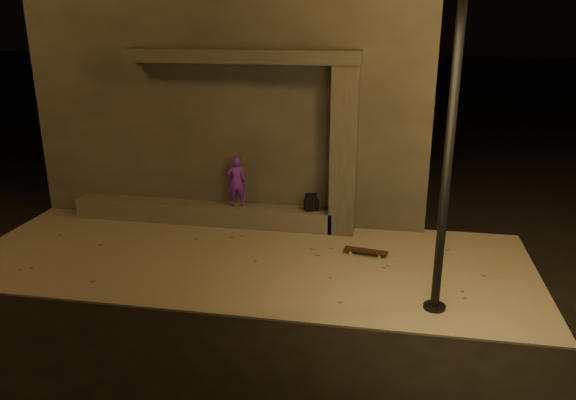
% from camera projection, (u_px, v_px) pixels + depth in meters
% --- Properties ---
extents(ground, '(120.00, 120.00, 0.00)m').
position_uv_depth(ground, '(217.00, 309.00, 9.21)').
color(ground, black).
rests_on(ground, ground).
extents(sidewalk, '(11.00, 4.40, 0.04)m').
position_uv_depth(sidewalk, '(247.00, 259.00, 11.07)').
color(sidewalk, slate).
rests_on(sidewalk, ground).
extents(building, '(9.00, 5.10, 5.22)m').
position_uv_depth(building, '(251.00, 95.00, 14.62)').
color(building, '#363431').
rests_on(building, ground).
extents(ledge, '(6.00, 0.55, 0.45)m').
position_uv_depth(ledge, '(203.00, 213.00, 12.88)').
color(ledge, '#504E49').
rests_on(ledge, sidewalk).
extents(column, '(0.55, 0.55, 3.60)m').
position_uv_depth(column, '(344.00, 152.00, 11.83)').
color(column, '#363431').
rests_on(column, sidewalk).
extents(canopy, '(5.00, 0.70, 0.28)m').
position_uv_depth(canopy, '(241.00, 56.00, 11.65)').
color(canopy, '#363431').
rests_on(canopy, column).
extents(skateboarder, '(0.48, 0.40, 1.14)m').
position_uv_depth(skateboarder, '(236.00, 182.00, 12.49)').
color(skateboarder, '#5D1DBD').
rests_on(skateboarder, ledge).
extents(backpack, '(0.35, 0.29, 0.43)m').
position_uv_depth(backpack, '(311.00, 204.00, 12.33)').
color(backpack, black).
rests_on(backpack, ledge).
extents(skateboard, '(0.89, 0.36, 0.10)m').
position_uv_depth(skateboard, '(366.00, 251.00, 11.17)').
color(skateboard, black).
rests_on(skateboard, sidewalk).
extents(street_lamp_0, '(0.36, 0.36, 6.73)m').
position_uv_depth(street_lamp_0, '(456.00, 71.00, 7.96)').
color(street_lamp_0, black).
rests_on(street_lamp_0, ground).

